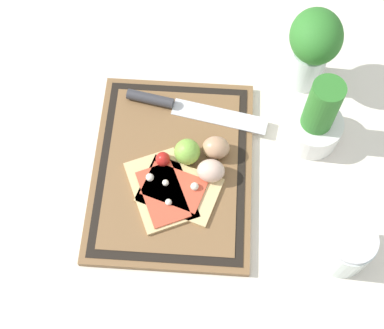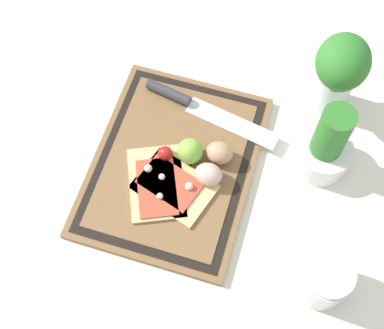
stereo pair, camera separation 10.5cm
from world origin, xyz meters
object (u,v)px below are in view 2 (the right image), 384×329
object	(u,v)px
pizza_slice_near	(156,184)
herb_glass	(339,71)
pizza_slice_far	(173,186)
herb_pot	(325,147)
sauce_jar	(324,280)
cherry_tomato_red	(165,153)
knife	(189,102)
lime	(190,151)
egg_brown	(219,153)
egg_pink	(209,174)

from	to	relation	value
pizza_slice_near	herb_glass	xyz separation A→B (m)	(-0.30, 0.29, 0.09)
pizza_slice_far	herb_pot	size ratio (longest dim) A/B	0.95
sauce_jar	pizza_slice_far	bearing A→B (deg)	-108.16
pizza_slice_far	cherry_tomato_red	world-z (taller)	cherry_tomato_red
knife	herb_glass	size ratio (longest dim) A/B	1.54
pizza_slice_near	lime	xyz separation A→B (m)	(-0.08, 0.05, 0.02)
egg_brown	cherry_tomato_red	distance (m)	0.11
pizza_slice_near	herb_glass	distance (m)	0.42
pizza_slice_far	egg_pink	distance (m)	0.07
egg_brown	pizza_slice_far	bearing A→B (deg)	-38.06
egg_pink	herb_pot	distance (m)	0.23
egg_brown	cherry_tomato_red	bearing A→B (deg)	-74.73
pizza_slice_near	herb_glass	world-z (taller)	herb_glass
cherry_tomato_red	herb_glass	distance (m)	0.38
egg_pink	sauce_jar	bearing A→B (deg)	61.26
egg_brown	herb_pot	size ratio (longest dim) A/B	0.30
cherry_tomato_red	egg_pink	bearing A→B (deg)	76.66
knife	pizza_slice_near	bearing A→B (deg)	-2.24
herb_pot	egg_pink	bearing A→B (deg)	-61.17
lime	herb_glass	distance (m)	0.33
pizza_slice_far	egg_brown	xyz separation A→B (m)	(-0.09, 0.07, 0.02)
egg_pink	lime	bearing A→B (deg)	-127.13
herb_pot	pizza_slice_near	bearing A→B (deg)	-62.80
lime	herb_pot	xyz separation A→B (m)	(-0.07, 0.25, 0.02)
cherry_tomato_red	herb_glass	bearing A→B (deg)	129.08
knife	lime	xyz separation A→B (m)	(0.12, 0.04, 0.02)
pizza_slice_near	egg_pink	size ratio (longest dim) A/B	3.43
knife	egg_pink	xyz separation A→B (m)	(0.16, 0.09, 0.02)
knife	sauce_jar	bearing A→B (deg)	49.06
egg_pink	lime	size ratio (longest dim) A/B	1.05
herb_pot	herb_glass	xyz separation A→B (m)	(-0.14, -0.01, 0.05)
egg_brown	herb_glass	size ratio (longest dim) A/B	0.28
herb_pot	sauce_jar	world-z (taller)	herb_pot
cherry_tomato_red	herb_pot	distance (m)	0.31
pizza_slice_near	egg_brown	world-z (taller)	egg_brown
egg_pink	pizza_slice_near	bearing A→B (deg)	-66.49
pizza_slice_near	cherry_tomato_red	world-z (taller)	cherry_tomato_red
egg_brown	sauce_jar	world-z (taller)	sauce_jar
pizza_slice_near	herb_pot	xyz separation A→B (m)	(-0.15, 0.30, 0.04)
cherry_tomato_red	herb_glass	xyz separation A→B (m)	(-0.23, 0.29, 0.08)
knife	lime	bearing A→B (deg)	17.67
lime	cherry_tomato_red	bearing A→B (deg)	-73.53
herb_glass	sauce_jar	bearing A→B (deg)	8.70
lime	sauce_jar	bearing A→B (deg)	59.79
egg_pink	herb_pot	xyz separation A→B (m)	(-0.11, 0.20, 0.02)
egg_pink	herb_glass	distance (m)	0.33
pizza_slice_near	knife	size ratio (longest dim) A/B	0.62
sauce_jar	herb_glass	world-z (taller)	herb_glass
lime	sauce_jar	distance (m)	0.35
sauce_jar	knife	bearing A→B (deg)	-130.94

